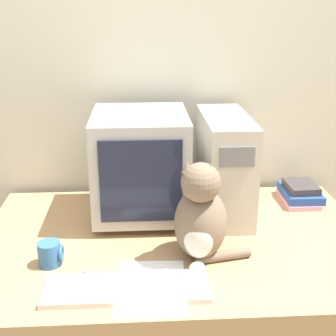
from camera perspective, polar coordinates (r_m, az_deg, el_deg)
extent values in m
cube|color=beige|center=(2.06, -0.03, 12.30)|extent=(7.00, 0.05, 2.50)
cube|color=tan|center=(1.91, 0.99, -17.83)|extent=(1.43, 0.93, 0.70)
cube|color=#BCB7AD|center=(1.91, -3.24, -5.18)|extent=(0.25, 0.24, 0.02)
cube|color=#BCB7AD|center=(1.83, -3.37, 0.69)|extent=(0.36, 0.40, 0.39)
cube|color=#1E2338|center=(1.64, -3.32, -1.67)|extent=(0.29, 0.01, 0.30)
cube|color=beige|center=(1.87, 6.89, 0.37)|extent=(0.18, 0.45, 0.40)
cube|color=slate|center=(1.63, 8.44, 1.35)|extent=(0.12, 0.01, 0.07)
cube|color=silver|center=(1.44, -5.10, -14.43)|extent=(0.49, 0.16, 0.02)
cube|color=beige|center=(1.44, -5.11, -14.08)|extent=(0.44, 0.12, 0.00)
ellipsoid|color=#7A6651|center=(1.56, 3.98, -6.69)|extent=(0.21, 0.23, 0.25)
ellipsoid|color=white|center=(1.50, 3.76, -8.61)|extent=(0.11, 0.07, 0.13)
sphere|color=#7A6651|center=(1.46, 4.03, -1.78)|extent=(0.15, 0.15, 0.13)
cone|color=#7A6651|center=(1.45, 2.35, 0.14)|extent=(0.04, 0.04, 0.04)
cone|color=#7A6651|center=(1.45, 5.26, 0.01)|extent=(0.04, 0.04, 0.04)
ellipsoid|color=white|center=(1.51, 3.57, -12.22)|extent=(0.07, 0.08, 0.04)
cylinder|color=#7A6651|center=(1.59, 6.71, -10.56)|extent=(0.19, 0.07, 0.03)
cube|color=pink|center=(2.09, 15.56, -3.71)|extent=(0.14, 0.21, 0.02)
cube|color=#234793|center=(2.09, 15.85, -2.93)|extent=(0.15, 0.21, 0.03)
cube|color=#383333|center=(2.07, 15.92, -2.21)|extent=(0.13, 0.16, 0.03)
cylinder|color=navy|center=(1.51, -7.84, -13.03)|extent=(0.14, 0.06, 0.01)
cube|color=white|center=(1.46, -2.08, -14.30)|extent=(0.22, 0.30, 0.00)
cylinder|color=#33669E|center=(1.59, -14.24, -10.11)|extent=(0.08, 0.08, 0.08)
torus|color=#33669E|center=(1.59, -12.88, -10.12)|extent=(0.01, 0.06, 0.06)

